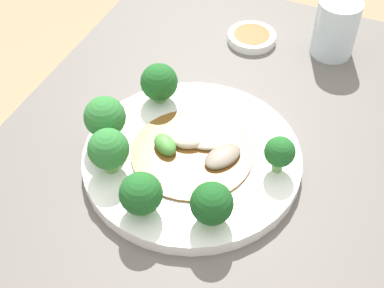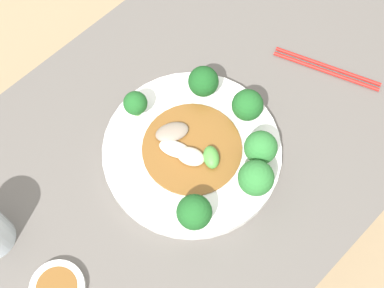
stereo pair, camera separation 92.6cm
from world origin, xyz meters
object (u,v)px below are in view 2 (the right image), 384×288
plate (192,151)px  broccoli_east (247,105)px  broccoli_southwest (194,212)px  broccoli_northeast (203,82)px  broccoli_southeast (261,148)px  broccoli_south (256,178)px  stirfry_center (189,148)px  sauce_dish (58,288)px  chopsticks (327,69)px  broccoli_north (135,103)px

plate → broccoli_east: 0.13m
broccoli_southwest → broccoli_northeast: 0.24m
broccoli_southwest → broccoli_southeast: bearing=-0.1°
plate → broccoli_south: broccoli_south is taller
broccoli_northeast → stirfry_center: bearing=-146.9°
broccoli_east → sauce_dish: 0.44m
plate → sauce_dish: bearing=-177.0°
broccoli_south → sauce_dish: 0.36m
broccoli_south → chopsticks: size_ratio=0.38×
broccoli_south → sauce_dish: size_ratio=0.86×
stirfry_center → broccoli_northeast: bearing=33.1°
broccoli_east → chopsticks: bearing=-11.3°
broccoli_south → stirfry_center: broccoli_south is taller
plate → sauce_dish: size_ratio=3.58×
plate → broccoli_southeast: bearing=-52.7°
broccoli_southwest → broccoli_north: (0.07, 0.21, -0.00)m
broccoli_southeast → sauce_dish: bearing=169.0°
broccoli_north → broccoli_southeast: size_ratio=0.83×
chopsticks → broccoli_south: bearing=-167.0°
broccoli_southeast → chopsticks: 0.25m
broccoli_southeast → stirfry_center: broccoli_southeast is taller
broccoli_southeast → broccoli_north: bearing=112.9°
stirfry_center → chopsticks: (0.31, -0.06, -0.02)m
broccoli_southeast → sauce_dish: size_ratio=0.78×
broccoli_east → stirfry_center: broccoli_east is taller
broccoli_north → sauce_dish: bearing=-155.3°
chopsticks → broccoli_east: bearing=168.7°
broccoli_southwest → chopsticks: size_ratio=0.32×
broccoli_east → sauce_dish: (-0.44, 0.00, -0.05)m
broccoli_east → broccoli_northeast: size_ratio=1.00×
broccoli_south → stirfry_center: bearing=101.7°
broccoli_east → broccoli_northeast: same height
stirfry_center → sauce_dish: (-0.31, -0.02, -0.02)m
plate → broccoli_south: bearing=-79.8°
broccoli_east → broccoli_north: size_ratio=1.09×
broccoli_north → broccoli_northeast: bearing=-24.4°
plate → broccoli_east: bearing=-9.8°
broccoli_southwest → plate: bearing=46.7°
broccoli_north → chopsticks: size_ratio=0.28×
broccoli_southwest → sauce_dish: bearing=162.0°
broccoli_south → broccoli_southeast: bearing=33.7°
broccoli_northeast → broccoli_south: bearing=-111.1°
plate → broccoli_north: bearing=99.3°
broccoli_southwest → broccoli_south: 0.11m
broccoli_north → broccoli_southeast: (0.09, -0.21, 0.00)m
broccoli_south → chopsticks: 0.30m
broccoli_southwest → broccoli_south: broccoli_south is taller
broccoli_northeast → broccoli_southeast: size_ratio=0.91×
broccoli_east → sauce_dish: size_ratio=0.71×
sauce_dish → stirfry_center: bearing=3.5°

